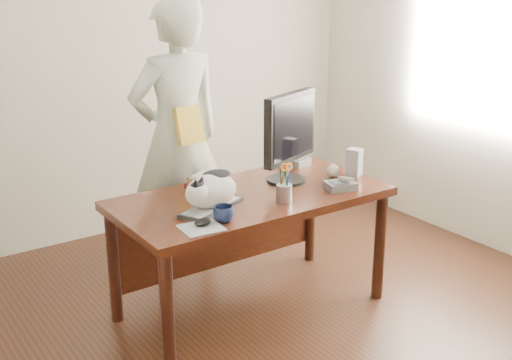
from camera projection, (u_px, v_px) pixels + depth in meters
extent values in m
plane|color=black|center=(313.00, 353.00, 3.51)|extent=(4.50, 4.50, 0.00)
plane|color=silver|center=(128.00, 59.00, 4.85)|extent=(4.00, 0.00, 4.00)
cube|color=black|center=(251.00, 198.00, 3.75)|extent=(1.60, 0.80, 0.05)
cylinder|color=black|center=(168.00, 316.00, 3.21)|extent=(0.07, 0.07, 0.70)
cylinder|color=black|center=(380.00, 247.00, 4.01)|extent=(0.07, 0.07, 0.70)
cylinder|color=black|center=(114.00, 267.00, 3.74)|extent=(0.07, 0.07, 0.70)
cylinder|color=black|center=(310.00, 214.00, 4.54)|extent=(0.07, 0.07, 0.70)
cube|color=black|center=(220.00, 230.00, 4.14)|extent=(1.45, 0.03, 0.50)
cube|color=black|center=(211.00, 208.00, 3.50)|extent=(0.43, 0.30, 0.02)
cube|color=#999A9E|center=(211.00, 206.00, 3.50)|extent=(0.40, 0.26, 0.00)
ellipsoid|color=white|center=(211.00, 191.00, 3.47)|extent=(0.35, 0.29, 0.19)
ellipsoid|color=white|center=(197.00, 192.00, 3.34)|extent=(0.14, 0.14, 0.10)
ellipsoid|color=black|center=(197.00, 186.00, 3.33)|extent=(0.10, 0.10, 0.04)
cone|color=black|center=(196.00, 183.00, 3.29)|extent=(0.06, 0.07, 0.06)
cone|color=black|center=(201.00, 180.00, 3.33)|extent=(0.07, 0.06, 0.06)
ellipsoid|color=black|center=(217.00, 174.00, 3.49)|extent=(0.20, 0.18, 0.04)
cylinder|color=white|center=(220.00, 193.00, 3.64)|extent=(0.12, 0.10, 0.04)
cylinder|color=black|center=(286.00, 180.00, 3.97)|extent=(0.31, 0.31, 0.02)
cylinder|color=black|center=(286.00, 170.00, 3.95)|extent=(0.06, 0.06, 0.11)
cube|color=black|center=(290.00, 127.00, 3.85)|extent=(0.48, 0.23, 0.42)
cube|color=black|center=(294.00, 128.00, 3.83)|extent=(0.42, 0.16, 0.35)
cylinder|color=#939297|center=(284.00, 193.00, 3.61)|extent=(0.10, 0.10, 0.10)
cylinder|color=black|center=(281.00, 179.00, 3.59)|extent=(0.03, 0.03, 0.15)
cylinder|color=#0D45B8|center=(288.00, 179.00, 3.58)|extent=(0.03, 0.03, 0.15)
cylinder|color=red|center=(283.00, 178.00, 3.60)|extent=(0.01, 0.04, 0.15)
cylinder|color=#1A842E|center=(284.00, 180.00, 3.57)|extent=(0.02, 0.03, 0.15)
cylinder|color=#A7A7AC|center=(286.00, 177.00, 3.58)|extent=(0.02, 0.03, 0.11)
cylinder|color=#A7A7AC|center=(287.00, 177.00, 3.59)|extent=(0.02, 0.02, 0.11)
torus|color=orange|center=(284.00, 167.00, 3.56)|extent=(0.05, 0.02, 0.05)
torus|color=orange|center=(289.00, 167.00, 3.57)|extent=(0.05, 0.02, 0.05)
cube|color=#A4A8AF|center=(201.00, 228.00, 3.25)|extent=(0.22, 0.20, 0.00)
ellipsoid|color=black|center=(203.00, 222.00, 3.27)|extent=(0.10, 0.07, 0.04)
imported|color=#0D1635|center=(224.00, 214.00, 3.33)|extent=(0.15, 0.15, 0.09)
cube|color=#5B5B60|center=(341.00, 185.00, 3.83)|extent=(0.20, 0.17, 0.04)
cube|color=#39393B|center=(337.00, 183.00, 3.80)|extent=(0.09, 0.10, 0.01)
cube|color=#A7A7AC|center=(346.00, 179.00, 3.84)|extent=(0.08, 0.15, 0.05)
cube|color=gray|center=(354.00, 162.00, 4.06)|extent=(0.11, 0.11, 0.17)
sphere|color=beige|center=(333.00, 171.00, 4.04)|extent=(0.08, 0.08, 0.08)
cube|color=#4F1516|center=(205.00, 184.00, 3.87)|extent=(0.25, 0.22, 0.03)
cube|color=brown|center=(206.00, 179.00, 3.87)|extent=(0.22, 0.18, 0.03)
cube|color=silver|center=(204.00, 176.00, 3.85)|extent=(0.16, 0.15, 0.02)
cube|color=#5B5B60|center=(294.00, 161.00, 4.30)|extent=(0.18, 0.21, 0.05)
cube|color=#39393B|center=(298.00, 158.00, 4.28)|extent=(0.11, 0.11, 0.01)
imported|color=white|center=(177.00, 138.00, 4.27)|extent=(0.69, 0.47, 1.86)
cube|color=gold|center=(189.00, 125.00, 4.10)|extent=(0.18, 0.11, 0.24)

